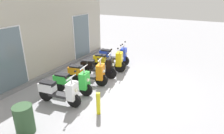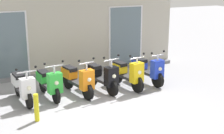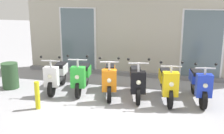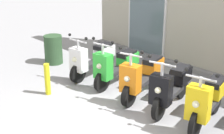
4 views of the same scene
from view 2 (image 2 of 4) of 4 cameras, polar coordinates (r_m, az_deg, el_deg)
name	(u,v)px [view 2 (image 2 of 4)]	position (r m, az deg, el deg)	size (l,w,h in m)	color
ground_plane	(105,106)	(9.28, -1.26, -6.61)	(40.00, 40.00, 0.00)	#939399
storefront_facade	(69,29)	(11.97, -7.27, 6.37)	(7.97, 0.50, 3.27)	#B2AD9E
scooter_white	(23,86)	(9.72, -14.77, -3.16)	(0.59, 1.52, 1.14)	black
scooter_green	(49,82)	(9.90, -10.55, -2.52)	(0.61, 1.53, 1.20)	black
scooter_orange	(78,79)	(10.05, -5.82, -2.01)	(0.71, 1.62, 1.21)	black
scooter_black	(102,76)	(10.26, -1.73, -1.48)	(0.72, 1.57, 1.22)	black
scooter_yellow	(127,73)	(10.51, 2.60, -0.96)	(0.68, 1.55, 1.20)	black
scooter_blue	(148,69)	(11.03, 6.01, -0.35)	(0.62, 1.56, 1.17)	black
curb_bollard	(36,108)	(8.50, -12.59, -6.68)	(0.12, 0.12, 0.70)	yellow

